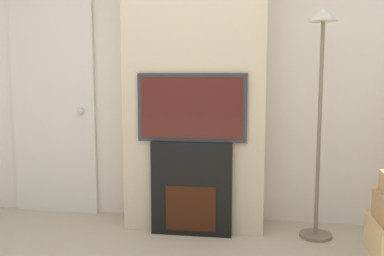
# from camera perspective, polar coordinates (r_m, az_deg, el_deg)

# --- Properties ---
(wall_back) EXTENTS (6.00, 0.06, 2.70)m
(wall_back) POSITION_cam_1_polar(r_m,az_deg,el_deg) (3.83, 0.99, 7.87)
(wall_back) COLOR silver
(wall_back) RESTS_ON ground_plane
(chimney_breast) EXTENTS (1.16, 0.41, 2.70)m
(chimney_breast) POSITION_cam_1_polar(r_m,az_deg,el_deg) (3.60, 0.49, 7.93)
(chimney_breast) COLOR beige
(chimney_breast) RESTS_ON ground_plane
(fireplace) EXTENTS (0.65, 0.15, 0.77)m
(fireplace) POSITION_cam_1_polar(r_m,az_deg,el_deg) (3.52, -0.00, -8.03)
(fireplace) COLOR black
(fireplace) RESTS_ON ground_plane
(television) EXTENTS (0.88, 0.07, 0.54)m
(television) POSITION_cam_1_polar(r_m,az_deg,el_deg) (3.40, -0.01, 2.73)
(television) COLOR #2D2D33
(television) RESTS_ON fireplace
(floor_lamp) EXTENTS (0.26, 0.26, 1.80)m
(floor_lamp) POSITION_cam_1_polar(r_m,az_deg,el_deg) (3.46, 16.82, 5.92)
(floor_lamp) COLOR #726651
(floor_lamp) RESTS_ON ground_plane
(entry_door) EXTENTS (0.81, 0.09, 2.02)m
(entry_door) POSITION_cam_1_polar(r_m,az_deg,el_deg) (4.19, -17.97, 2.81)
(entry_door) COLOR silver
(entry_door) RESTS_ON ground_plane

